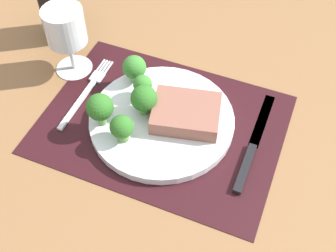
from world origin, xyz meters
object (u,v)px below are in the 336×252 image
at_px(fork, 86,92).
at_px(plate, 162,120).
at_px(steak, 186,113).
at_px(wine_glass, 66,30).
at_px(knife, 252,148).

bearing_deg(fork, plate, -5.63).
relative_size(steak, wine_glass, 0.83).
relative_size(steak, knife, 0.51).
height_order(steak, fork, steak).
height_order(fork, knife, knife).
height_order(fork, wine_glass, wine_glass).
bearing_deg(knife, plate, 178.77).
bearing_deg(wine_glass, plate, -16.87).
relative_size(knife, wine_glass, 1.63).
bearing_deg(steak, fork, 179.91).
distance_m(steak, fork, 0.21).
distance_m(fork, knife, 0.33).
xyz_separation_m(plate, fork, (-0.16, 0.01, -0.01)).
xyz_separation_m(knife, wine_glass, (-0.39, 0.06, 0.09)).
xyz_separation_m(plate, knife, (0.17, 0.01, -0.00)).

